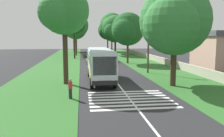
# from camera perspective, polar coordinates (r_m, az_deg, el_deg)

# --- Properties ---
(ground) EXTENTS (160.00, 160.00, 0.00)m
(ground) POSITION_cam_1_polar(r_m,az_deg,el_deg) (24.11, 2.17, -4.66)
(ground) COLOR #262628
(grass_verge_left) EXTENTS (120.00, 8.00, 0.04)m
(grass_verge_left) POSITION_cam_1_polar(r_m,az_deg,el_deg) (38.80, -13.65, -0.16)
(grass_verge_left) COLOR #2D6628
(grass_verge_left) RESTS_ON ground
(grass_verge_right) EXTENTS (120.00, 8.00, 0.04)m
(grass_verge_right) POSITION_cam_1_polar(r_m,az_deg,el_deg) (40.43, 10.13, 0.24)
(grass_verge_right) COLOR #2D6628
(grass_verge_right) RESTS_ON ground
(centre_line) EXTENTS (110.00, 0.16, 0.01)m
(centre_line) POSITION_cam_1_polar(r_m,az_deg,el_deg) (38.77, -1.51, 0.02)
(centre_line) COLOR silver
(centre_line) RESTS_ON ground
(coach_bus) EXTENTS (11.16, 2.62, 3.73)m
(coach_bus) POSITION_cam_1_polar(r_m,az_deg,el_deg) (27.41, -2.89, 1.37)
(coach_bus) COLOR silver
(coach_bus) RESTS_ON ground
(zebra_crossing) EXTENTS (5.85, 6.80, 0.01)m
(zebra_crossing) POSITION_cam_1_polar(r_m,az_deg,el_deg) (19.85, 4.32, -7.35)
(zebra_crossing) COLOR silver
(zebra_crossing) RESTS_ON ground
(trailing_car_0) EXTENTS (4.30, 1.78, 1.43)m
(trailing_car_0) POSITION_cam_1_polar(r_m,az_deg,el_deg) (45.80, -4.98, 2.00)
(trailing_car_0) COLOR gold
(trailing_car_0) RESTS_ON ground
(trailing_car_1) EXTENTS (4.30, 1.78, 1.43)m
(trailing_car_1) POSITION_cam_1_polar(r_m,az_deg,el_deg) (54.25, -1.29, 2.89)
(trailing_car_1) COLOR black
(trailing_car_1) RESTS_ON ground
(trailing_car_2) EXTENTS (4.30, 1.78, 1.43)m
(trailing_car_2) POSITION_cam_1_polar(r_m,az_deg,el_deg) (59.01, -5.23, 3.24)
(trailing_car_2) COLOR silver
(trailing_car_2) RESTS_ON ground
(roadside_tree_left_0) EXTENTS (6.32, 5.23, 10.49)m
(roadside_tree_left_0) POSITION_cam_1_polar(r_m,az_deg,el_deg) (26.11, -11.72, 13.21)
(roadside_tree_left_0) COLOR #3D2D1E
(roadside_tree_left_0) RESTS_ON grass_verge_left
(roadside_tree_left_1) EXTENTS (6.66, 5.68, 11.31)m
(roadside_tree_left_1) POSITION_cam_1_polar(r_m,az_deg,el_deg) (57.08, -9.31, 10.75)
(roadside_tree_left_1) COLOR #3D2D1E
(roadside_tree_left_1) RESTS_ON grass_verge_left
(roadside_tree_left_2) EXTENTS (9.22, 7.58, 12.40)m
(roadside_tree_left_2) POSITION_cam_1_polar(r_m,az_deg,el_deg) (74.37, -8.79, 10.06)
(roadside_tree_left_2) COLOR #4C3826
(roadside_tree_left_2) RESTS_ON grass_verge_left
(roadside_tree_left_3) EXTENTS (7.14, 5.95, 10.34)m
(roadside_tree_left_3) POSITION_cam_1_polar(r_m,az_deg,el_deg) (66.25, -8.85, 9.34)
(roadside_tree_left_3) COLOR #4C3826
(roadside_tree_left_3) RESTS_ON grass_verge_left
(roadside_tree_left_4) EXTENTS (8.27, 7.00, 11.42)m
(roadside_tree_left_4) POSITION_cam_1_polar(r_m,az_deg,el_deg) (85.01, -9.32, 9.29)
(roadside_tree_left_4) COLOR #3D2D1E
(roadside_tree_left_4) RESTS_ON grass_verge_left
(roadside_tree_right_0) EXTENTS (9.27, 7.47, 12.65)m
(roadside_tree_right_0) POSITION_cam_1_polar(r_m,az_deg,el_deg) (76.05, -0.23, 10.33)
(roadside_tree_right_0) COLOR #3D2D1E
(roadside_tree_right_0) RESTS_ON grass_verge_right
(roadside_tree_right_1) EXTENTS (8.64, 7.51, 11.05)m
(roadside_tree_right_1) POSITION_cam_1_polar(r_m,az_deg,el_deg) (66.38, 0.65, 9.36)
(roadside_tree_right_1) COLOR #3D2D1E
(roadside_tree_right_1) RESTS_ON grass_verge_right
(roadside_tree_right_2) EXTENTS (9.21, 7.31, 10.38)m
(roadside_tree_right_2) POSITION_cam_1_polar(r_m,az_deg,el_deg) (25.27, 14.29, 10.68)
(roadside_tree_right_2) COLOR #3D2D1E
(roadside_tree_right_2) RESTS_ON grass_verge_right
(roadside_tree_right_3) EXTENTS (8.14, 6.79, 10.84)m
(roadside_tree_right_3) POSITION_cam_1_polar(r_m,az_deg,el_deg) (84.52, -1.17, 9.08)
(roadside_tree_right_3) COLOR brown
(roadside_tree_right_3) RESTS_ON grass_verge_right
(roadside_tree_right_4) EXTENTS (7.74, 6.50, 9.75)m
(roadside_tree_right_4) POSITION_cam_1_polar(r_m,az_deg,el_deg) (45.94, 3.58, 9.20)
(roadside_tree_right_4) COLOR #4C3826
(roadside_tree_right_4) RESTS_ON grass_verge_right
(utility_pole) EXTENTS (0.24, 1.40, 7.32)m
(utility_pole) POSITION_cam_1_polar(r_m,az_deg,el_deg) (33.87, 8.72, 5.35)
(utility_pole) COLOR #473828
(utility_pole) RESTS_ON grass_verge_right
(roadside_wall) EXTENTS (70.00, 0.40, 1.13)m
(roadside_wall) POSITION_cam_1_polar(r_m,az_deg,el_deg) (46.16, 12.31, 1.82)
(roadside_wall) COLOR #B2A893
(roadside_wall) RESTS_ON grass_verge_right
(pedestrian) EXTENTS (0.34, 0.34, 1.69)m
(pedestrian) POSITION_cam_1_polar(r_m,az_deg,el_deg) (19.93, -9.99, -4.71)
(pedestrian) COLOR #26262D
(pedestrian) RESTS_ON grass_verge_left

